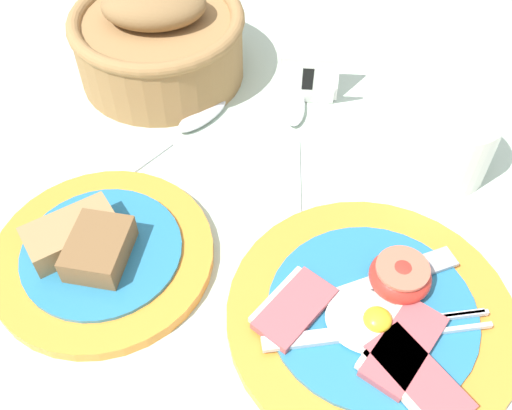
% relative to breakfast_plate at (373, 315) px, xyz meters
% --- Properties ---
extents(ground_plane, '(3.00, 3.00, 0.00)m').
position_rel_breakfast_plate_xyz_m(ground_plane, '(-0.11, 0.01, -0.01)').
color(ground_plane, '#B7CCB7').
extents(breakfast_plate, '(0.24, 0.24, 0.04)m').
position_rel_breakfast_plate_xyz_m(breakfast_plate, '(0.00, 0.00, 0.00)').
color(breakfast_plate, orange).
rests_on(breakfast_plate, ground_plane).
extents(bread_plate, '(0.20, 0.20, 0.04)m').
position_rel_breakfast_plate_xyz_m(bread_plate, '(-0.24, -0.00, 0.00)').
color(bread_plate, orange).
rests_on(bread_plate, ground_plane).
extents(sugar_cup, '(0.08, 0.08, 0.07)m').
position_rel_breakfast_plate_xyz_m(sugar_cup, '(0.05, 0.19, 0.03)').
color(sugar_cup, white).
rests_on(sugar_cup, ground_plane).
extents(bread_basket, '(0.20, 0.20, 0.11)m').
position_rel_breakfast_plate_xyz_m(bread_basket, '(-0.28, 0.27, 0.04)').
color(bread_basket, olive).
rests_on(bread_basket, ground_plane).
extents(number_card, '(0.07, 0.06, 0.07)m').
position_rel_breakfast_plate_xyz_m(number_card, '(-0.11, 0.26, 0.03)').
color(number_card, white).
rests_on(number_card, ground_plane).
extents(teaspoon_by_saucer, '(0.10, 0.18, 0.01)m').
position_rel_breakfast_plate_xyz_m(teaspoon_by_saucer, '(-0.23, 0.18, -0.01)').
color(teaspoon_by_saucer, silver).
rests_on(teaspoon_by_saucer, ground_plane).
extents(teaspoon_near_cup, '(0.06, 0.19, 0.01)m').
position_rel_breakfast_plate_xyz_m(teaspoon_near_cup, '(-0.12, 0.22, -0.01)').
color(teaspoon_near_cup, silver).
rests_on(teaspoon_near_cup, ground_plane).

